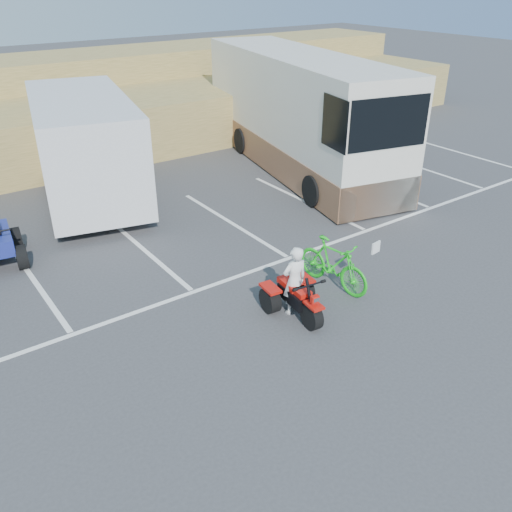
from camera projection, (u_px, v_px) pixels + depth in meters
ground at (257, 347)px, 10.17m from camera, size 100.00×100.00×0.00m
parking_stripes at (190, 253)px, 13.53m from camera, size 28.00×5.16×0.01m
grass_embankment at (20, 113)px, 20.61m from camera, size 40.00×8.50×3.10m
red_trike_atv at (297, 315)px, 11.09m from camera, size 1.25×1.57×0.94m
rider at (295, 281)px, 10.86m from camera, size 0.58×0.42×1.50m
green_dirt_bike at (333, 264)px, 11.85m from camera, size 0.77×1.94×1.14m
cargo_trailer at (85, 145)px, 16.01m from camera, size 4.07×7.01×3.07m
rv_motorhome at (297, 119)px, 18.89m from camera, size 4.93×10.81×3.77m
quad_atv_green at (78, 224)px, 15.06m from camera, size 1.57×1.87×1.07m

